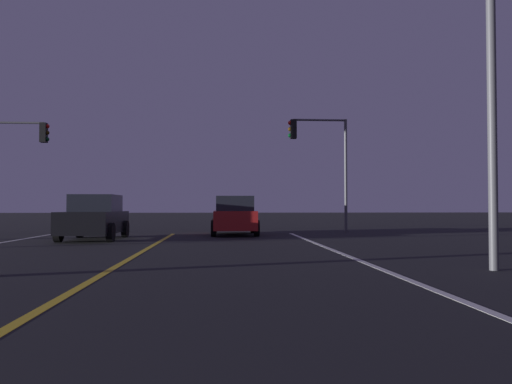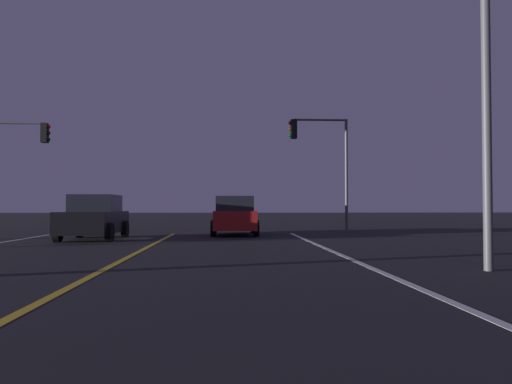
% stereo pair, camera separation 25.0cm
% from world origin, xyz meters
% --- Properties ---
extents(lane_edge_right, '(0.16, 30.13, 0.01)m').
position_xyz_m(lane_edge_right, '(5.40, 9.07, 0.00)').
color(lane_edge_right, silver).
rests_on(lane_edge_right, ground).
extents(lane_center_divider, '(0.16, 30.13, 0.01)m').
position_xyz_m(lane_center_divider, '(0.00, 9.07, 0.00)').
color(lane_center_divider, gold).
rests_on(lane_center_divider, ground).
extents(car_ahead_far, '(2.02, 4.30, 1.70)m').
position_xyz_m(car_ahead_far, '(2.77, 23.24, 0.82)').
color(car_ahead_far, black).
rests_on(car_ahead_far, ground).
extents(car_oncoming, '(2.02, 4.30, 1.70)m').
position_xyz_m(car_oncoming, '(-2.61, 20.41, 0.82)').
color(car_oncoming, black).
rests_on(car_oncoming, ground).
extents(traffic_light_near_right, '(2.85, 0.36, 5.43)m').
position_xyz_m(traffic_light_near_right, '(6.80, 24.63, 4.02)').
color(traffic_light_near_right, '#4C4C51').
rests_on(traffic_light_near_right, ground).
extents(traffic_light_near_left, '(2.47, 0.36, 5.15)m').
position_xyz_m(traffic_light_near_left, '(-6.97, 24.63, 3.80)').
color(traffic_light_near_left, '#4C4C51').
rests_on(traffic_light_near_left, ground).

